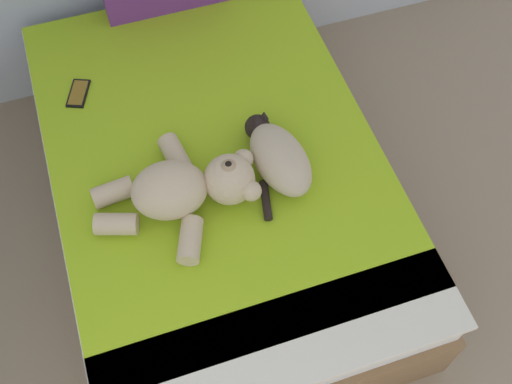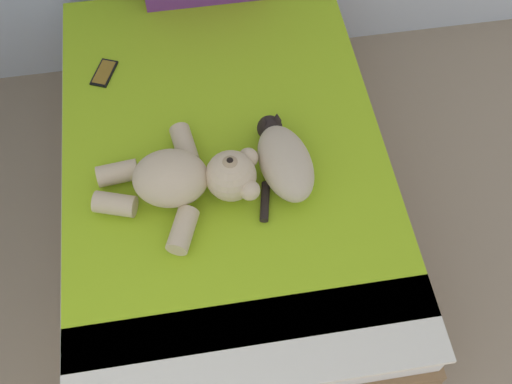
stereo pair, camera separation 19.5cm
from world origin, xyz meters
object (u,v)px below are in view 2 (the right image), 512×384
Objects in this scene: cat at (284,160)px; cell_phone at (104,73)px; teddy_bear at (188,179)px; bed at (226,184)px.

cell_phone is (-0.66, 0.60, -0.07)m from cat.
teddy_bear is at bearing -173.89° from cat.
bed is 3.08× the size of teddy_bear.
bed is 0.43m from teddy_bear.
teddy_bear reaches higher than cat.
teddy_bear is 3.77× the size of cell_phone.
teddy_bear is 0.71m from cell_phone.
cell_phone is (-0.45, 0.46, 0.27)m from bed.
cell_phone is (-0.30, 0.64, -0.08)m from teddy_bear.
cell_phone is at bearing 134.48° from bed.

